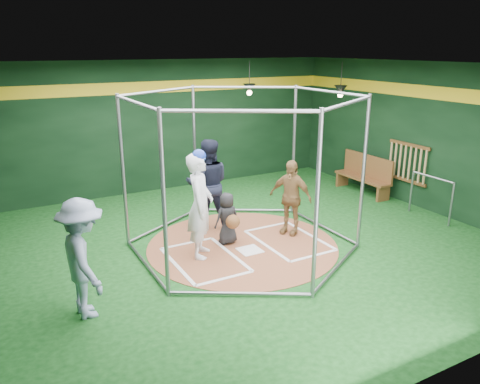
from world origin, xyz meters
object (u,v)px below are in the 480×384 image
batter_figure (200,204)px  umpire (208,184)px  visitor_leopard (290,197)px  dugout_bench (365,174)px

batter_figure → umpire: 1.48m
batter_figure → umpire: (0.75, 1.28, -0.04)m
visitor_leopard → umpire: umpire is taller
batter_figure → dugout_bench: (5.54, 1.56, -0.50)m
visitor_leopard → dugout_bench: bearing=80.9°
visitor_leopard → dugout_bench: 3.74m
umpire → dugout_bench: umpire is taller
batter_figure → visitor_leopard: size_ratio=1.29×
batter_figure → visitor_leopard: batter_figure is taller
dugout_bench → batter_figure: bearing=-164.3°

